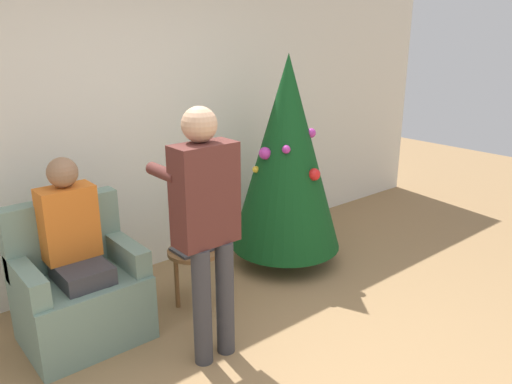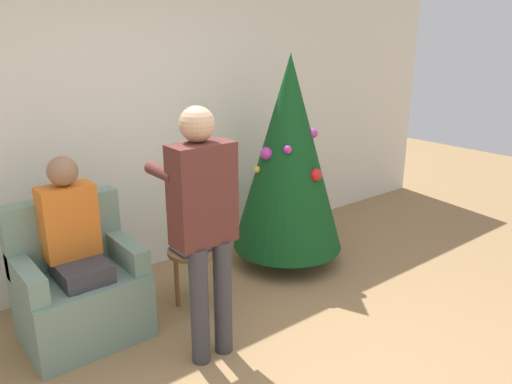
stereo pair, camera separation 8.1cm
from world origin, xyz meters
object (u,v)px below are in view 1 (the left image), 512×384
at_px(christmas_tree, 287,154).
at_px(armchair, 80,292).
at_px(person_seated, 75,244).
at_px(person_standing, 206,215).
at_px(side_stool, 194,259).

relative_size(christmas_tree, armchair, 1.95).
xyz_separation_m(armchair, person_seated, (0.00, -0.02, 0.37)).
bearing_deg(person_standing, christmas_tree, 27.46).
relative_size(person_seated, side_stool, 2.70).
bearing_deg(christmas_tree, person_standing, -152.54).
bearing_deg(christmas_tree, side_stool, -173.12).
relative_size(person_seated, person_standing, 0.78).
relative_size(christmas_tree, side_stool, 3.96).
height_order(armchair, person_seated, person_seated).
xyz_separation_m(christmas_tree, person_standing, (-1.34, -0.70, -0.05)).
distance_m(christmas_tree, person_seated, 1.94).
height_order(person_seated, person_standing, person_standing).
relative_size(armchair, side_stool, 2.03).
height_order(person_standing, side_stool, person_standing).
bearing_deg(person_seated, armchair, 90.00).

